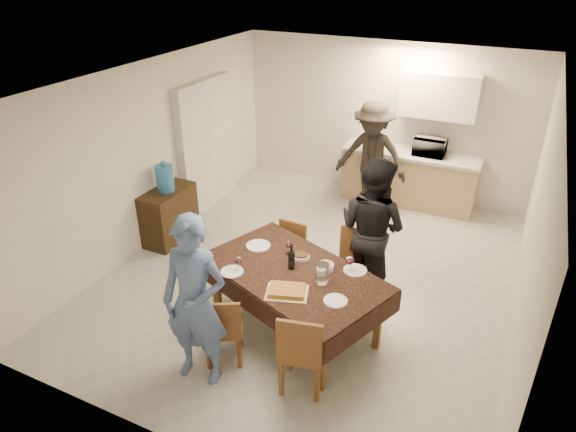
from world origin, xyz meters
name	(u,v)px	position (x,y,z in m)	size (l,w,h in m)	color
floor	(313,272)	(0.00, 0.00, 0.00)	(5.00, 6.00, 0.02)	#AEADA9
ceiling	(318,79)	(0.00, 0.00, 2.60)	(5.00, 6.00, 0.02)	white
wall_back	(384,119)	(0.00, 3.00, 1.30)	(5.00, 0.02, 2.60)	beige
wall_front	(165,331)	(0.00, -3.00, 1.30)	(5.00, 0.02, 2.60)	beige
wall_left	(153,154)	(-2.50, 0.00, 1.30)	(0.02, 6.00, 2.60)	beige
wall_right	(535,227)	(2.50, 0.00, 1.30)	(0.02, 6.00, 2.60)	beige
stub_partition	(206,145)	(-2.42, 1.20, 1.05)	(0.15, 1.40, 2.10)	white
kitchen_base_cabinet	(408,179)	(0.60, 2.68, 0.43)	(2.20, 0.60, 0.86)	tan
kitchen_worktop	(411,154)	(0.60, 2.68, 0.89)	(2.24, 0.64, 0.05)	beige
upper_cabinet	(439,96)	(0.90, 2.82, 1.85)	(1.20, 0.34, 0.70)	silver
dining_table	(294,274)	(0.24, -1.14, 0.75)	(2.29, 1.81, 0.78)	black
chair_near_left	(219,324)	(-0.21, -1.97, 0.52)	(0.52, 0.54, 0.46)	brown
chair_near_right	(299,346)	(0.69, -1.98, 0.58)	(0.52, 0.52, 0.51)	brown
chair_far_left	(283,253)	(-0.21, -0.47, 0.51)	(0.40, 0.40, 0.45)	brown
chair_far_right	(352,266)	(0.69, -0.48, 0.58)	(0.50, 0.50, 0.51)	brown
console	(169,215)	(-2.28, -0.08, 0.40)	(0.44, 0.87, 0.81)	black
water_jug	(165,178)	(-2.28, -0.08, 0.99)	(0.25, 0.25, 0.38)	#3687CC
wine_bottle	(291,256)	(0.19, -1.09, 0.93)	(0.08, 0.08, 0.30)	black
water_pitcher	(322,273)	(0.59, -1.19, 0.89)	(0.14, 0.14, 0.22)	white
savoury_tart	(287,291)	(0.34, -1.52, 0.81)	(0.43, 0.32, 0.05)	#CC893B
salad_bowl	(325,267)	(0.54, -0.96, 0.82)	(0.18, 0.18, 0.07)	white
mushroom_dish	(300,257)	(0.19, -0.86, 0.80)	(0.21, 0.21, 0.04)	white
wine_glass_a	(238,264)	(-0.31, -1.39, 0.87)	(0.08, 0.08, 0.19)	white
wine_glass_b	(350,264)	(0.79, -0.89, 0.88)	(0.09, 0.09, 0.20)	white
wine_glass_c	(289,247)	(0.04, -0.84, 0.87)	(0.08, 0.08, 0.18)	white
plate_near_left	(232,272)	(-0.36, -1.44, 0.79)	(0.25, 0.25, 0.01)	white
plate_near_right	(335,301)	(0.84, -1.44, 0.79)	(0.24, 0.24, 0.01)	white
plate_far_left	(258,246)	(-0.36, -0.84, 0.79)	(0.29, 0.29, 0.02)	white
plate_far_right	(355,270)	(0.84, -0.84, 0.79)	(0.26, 0.26, 0.01)	white
microwave	(430,147)	(0.88, 2.68, 1.05)	(0.50, 0.34, 0.28)	silver
person_near	(195,302)	(-0.31, -2.19, 0.91)	(0.66, 0.44, 1.82)	#506CA2
person_far	(372,229)	(0.79, -0.09, 0.92)	(0.89, 0.69, 1.83)	black
person_kitchen	(372,156)	(0.06, 2.23, 0.90)	(1.17, 0.67, 1.81)	black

